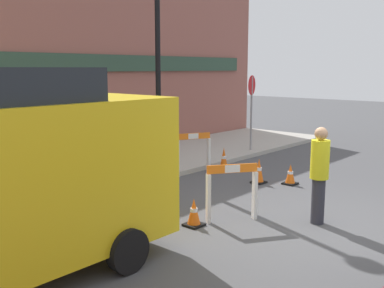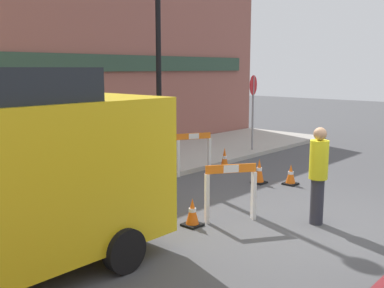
% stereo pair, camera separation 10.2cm
% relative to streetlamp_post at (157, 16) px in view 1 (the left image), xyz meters
% --- Properties ---
extents(ground_plane, '(60.00, 60.00, 0.00)m').
position_rel_streetlamp_post_xyz_m(ground_plane, '(-0.93, -5.14, -3.88)').
color(ground_plane, '#4C4C4F').
extents(sidewalk_slab, '(18.00, 3.52, 0.12)m').
position_rel_streetlamp_post_xyz_m(sidewalk_slab, '(-0.93, 1.12, -3.83)').
color(sidewalk_slab, '#ADA89E').
rests_on(sidewalk_slab, ground_plane).
extents(storefront_facade, '(18.00, 0.22, 5.50)m').
position_rel_streetlamp_post_xyz_m(storefront_facade, '(-0.93, 2.95, -1.13)').
color(storefront_facade, '#93564C').
rests_on(storefront_facade, ground_plane).
extents(streetlamp_post, '(0.44, 0.44, 5.92)m').
position_rel_streetlamp_post_xyz_m(streetlamp_post, '(0.00, 0.00, 0.00)').
color(streetlamp_post, black).
rests_on(streetlamp_post, sidewalk_slab).
extents(stop_sign, '(0.59, 0.17, 2.31)m').
position_rel_streetlamp_post_xyz_m(stop_sign, '(3.80, -0.21, -2.22)').
color(stop_sign, gray).
rests_on(stop_sign, sidewalk_slab).
extents(barricade_0, '(0.86, 0.52, 1.07)m').
position_rel_streetlamp_post_xyz_m(barricade_0, '(0.42, -0.79, -3.30)').
color(barricade_0, white).
rests_on(barricade_0, ground_plane).
extents(barricade_1, '(0.83, 0.63, 1.01)m').
position_rel_streetlamp_post_xyz_m(barricade_1, '(-1.69, -3.54, -3.33)').
color(barricade_1, white).
rests_on(barricade_1, ground_plane).
extents(traffic_cone_0, '(0.30, 0.30, 0.75)m').
position_rel_streetlamp_post_xyz_m(traffic_cone_0, '(-0.69, -0.74, -3.52)').
color(traffic_cone_0, black).
rests_on(traffic_cone_0, ground_plane).
extents(traffic_cone_1, '(0.30, 0.30, 0.58)m').
position_rel_streetlamp_post_xyz_m(traffic_cone_1, '(0.84, -2.45, -3.61)').
color(traffic_cone_1, black).
rests_on(traffic_cone_1, ground_plane).
extents(traffic_cone_2, '(0.30, 0.30, 0.61)m').
position_rel_streetlamp_post_xyz_m(traffic_cone_2, '(1.35, -1.03, -3.59)').
color(traffic_cone_2, black).
rests_on(traffic_cone_2, ground_plane).
extents(traffic_cone_3, '(0.30, 0.30, 0.48)m').
position_rel_streetlamp_post_xyz_m(traffic_cone_3, '(-2.33, -3.22, -3.66)').
color(traffic_cone_3, black).
rests_on(traffic_cone_3, ground_plane).
extents(traffic_cone_4, '(0.30, 0.30, 0.47)m').
position_rel_streetlamp_post_xyz_m(traffic_cone_4, '(1.22, -3.06, -3.66)').
color(traffic_cone_4, black).
rests_on(traffic_cone_4, ground_plane).
extents(person_worker, '(0.35, 0.35, 1.68)m').
position_rel_streetlamp_post_xyz_m(person_worker, '(-0.82, -4.73, -2.97)').
color(person_worker, '#33333D').
rests_on(person_worker, ground_plane).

